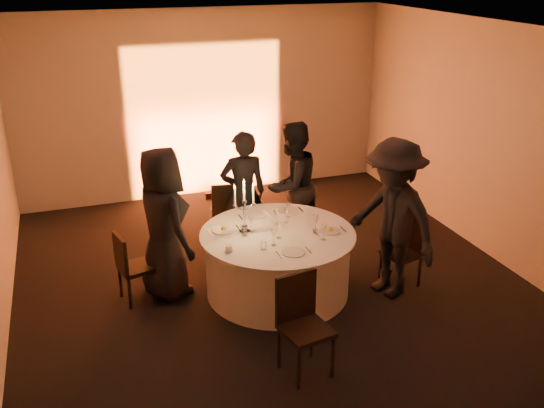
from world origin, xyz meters
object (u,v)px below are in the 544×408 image
object	(u,v)px
candelabra	(245,214)
guest_right	(392,219)
chair_back_left	(226,210)
guest_back_left	(243,193)
coffee_cup	(229,249)
chair_right	(406,247)
chair_back_right	(295,210)
guest_left	(163,223)
chair_front	(302,319)
chair_left	(130,264)
guest_back_right	(292,185)
banquet_table	(278,262)

from	to	relation	value
candelabra	guest_right	bearing A→B (deg)	-19.50
guest_right	chair_back_left	bearing A→B (deg)	-160.25
guest_back_left	coffee_cup	size ratio (longest dim) A/B	15.30
chair_back_left	chair_right	size ratio (longest dim) A/B	1.07
chair_back_right	guest_left	distance (m)	2.14
chair_front	candelabra	xyz separation A→B (m)	(-0.08, 1.57, 0.44)
guest_left	guest_right	world-z (taller)	guest_right
chair_left	chair_right	distance (m)	3.25
guest_right	candelabra	world-z (taller)	guest_right
chair_left	guest_right	distance (m)	3.03
guest_left	guest_back_right	world-z (taller)	guest_left
banquet_table	candelabra	distance (m)	0.72
banquet_table	chair_right	size ratio (longest dim) A/B	2.07
guest_back_right	candelabra	xyz separation A→B (m)	(-0.97, -1.01, 0.13)
chair_right	guest_back_right	world-z (taller)	guest_back_right
guest_back_right	guest_back_left	bearing A→B (deg)	-28.43
banquet_table	chair_left	world-z (taller)	chair_left
chair_back_right	chair_left	bearing A→B (deg)	-7.06
chair_back_left	guest_right	xyz separation A→B (m)	(1.47, -1.83, 0.42)
chair_right	chair_back_right	bearing A→B (deg)	-164.85
chair_back_right	chair_right	size ratio (longest dim) A/B	0.98
guest_back_left	chair_right	bearing A→B (deg)	140.70
guest_back_left	guest_right	world-z (taller)	guest_right
chair_back_left	chair_left	bearing A→B (deg)	45.12
banquet_table	guest_left	bearing A→B (deg)	161.45
chair_front	chair_right	bearing A→B (deg)	22.18
banquet_table	candelabra	xyz separation A→B (m)	(-0.35, 0.14, 0.61)
guest_left	chair_back_right	bearing A→B (deg)	-85.93
chair_back_left	guest_back_left	distance (m)	0.44
chair_back_left	guest_back_right	xyz separation A→B (m)	(0.85, -0.26, 0.35)
chair_front	guest_left	xyz separation A→B (m)	(-0.96, 1.86, 0.34)
guest_back_left	candelabra	distance (m)	1.06
chair_right	chair_front	xyz separation A→B (m)	(-1.80, -1.12, 0.07)
chair_back_left	guest_left	size ratio (longest dim) A/B	0.52
chair_right	chair_back_left	bearing A→B (deg)	-147.47
banquet_table	chair_back_right	size ratio (longest dim) A/B	2.12
guest_left	coffee_cup	size ratio (longest dim) A/B	16.30
chair_right	guest_back_right	distance (m)	1.77
chair_front	coffee_cup	size ratio (longest dim) A/B	8.97
guest_left	guest_back_left	xyz separation A→B (m)	(1.17, 0.73, -0.06)
banquet_table	chair_front	distance (m)	1.48
guest_left	guest_back_left	size ratio (longest dim) A/B	1.07
chair_front	guest_right	world-z (taller)	guest_right
chair_back_right	guest_back_right	distance (m)	0.41
chair_back_left	guest_back_left	size ratio (longest dim) A/B	0.55
guest_back_left	candelabra	size ratio (longest dim) A/B	2.58
banquet_table	chair_right	distance (m)	1.56
banquet_table	chair_right	xyz separation A→B (m)	(1.52, -0.32, 0.10)
guest_back_left	guest_right	distance (m)	2.05
banquet_table	guest_right	bearing A→B (deg)	-19.10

